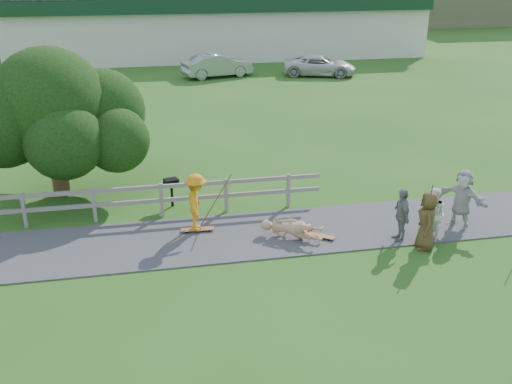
% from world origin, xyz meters
% --- Properties ---
extents(ground, '(260.00, 260.00, 0.00)m').
position_xyz_m(ground, '(0.00, 0.00, 0.00)').
color(ground, '#275919').
rests_on(ground, ground).
extents(path, '(34.00, 3.00, 0.04)m').
position_xyz_m(path, '(0.00, 1.50, 0.02)').
color(path, '#39393C').
rests_on(path, ground).
extents(fence, '(15.05, 0.10, 1.10)m').
position_xyz_m(fence, '(-4.62, 3.30, 0.72)').
color(fence, slate).
rests_on(fence, ground).
extents(strip_mall, '(32.50, 10.75, 5.10)m').
position_xyz_m(strip_mall, '(4.00, 34.94, 2.58)').
color(strip_mall, silver).
rests_on(strip_mall, ground).
extents(skater_rider, '(0.74, 1.16, 1.70)m').
position_xyz_m(skater_rider, '(-1.04, 2.00, 0.85)').
color(skater_rider, orange).
rests_on(skater_rider, ground).
extents(skater_fallen, '(1.33, 1.73, 0.65)m').
position_xyz_m(skater_fallen, '(1.53, 1.04, 0.33)').
color(skater_fallen, tan).
rests_on(skater_fallen, ground).
extents(spectator_a, '(0.76, 0.88, 1.57)m').
position_xyz_m(spectator_a, '(5.37, 0.22, 0.78)').
color(spectator_a, white).
rests_on(spectator_a, ground).
extents(spectator_b, '(0.45, 0.94, 1.56)m').
position_xyz_m(spectator_b, '(4.52, 0.42, 0.78)').
color(spectator_b, gray).
rests_on(spectator_b, ground).
extents(spectator_c, '(0.74, 0.93, 1.66)m').
position_xyz_m(spectator_c, '(4.99, -0.17, 0.83)').
color(spectator_c, brown).
rests_on(spectator_c, ground).
extents(spectator_d, '(1.36, 1.69, 1.80)m').
position_xyz_m(spectator_d, '(6.61, 0.88, 0.90)').
color(spectator_d, '#B9B8B4').
rests_on(spectator_d, ground).
extents(car_silver, '(4.92, 2.76, 1.54)m').
position_xyz_m(car_silver, '(2.58, 25.09, 0.77)').
color(car_silver, '#979A9F').
rests_on(car_silver, ground).
extents(car_white, '(5.28, 3.57, 1.34)m').
position_xyz_m(car_white, '(9.45, 24.26, 0.67)').
color(car_white, silver).
rests_on(car_white, ground).
extents(tree, '(5.83, 5.83, 4.63)m').
position_xyz_m(tree, '(-5.25, 5.76, 2.31)').
color(tree, black).
rests_on(tree, ground).
extents(bbq, '(0.51, 0.44, 0.94)m').
position_xyz_m(bbq, '(-1.65, 4.05, 0.47)').
color(bbq, black).
rests_on(bbq, ground).
extents(longboard_rider, '(0.95, 0.27, 0.11)m').
position_xyz_m(longboard_rider, '(-1.04, 2.00, 0.05)').
color(longboard_rider, '#955E30').
rests_on(longboard_rider, ground).
extents(longboard_fallen, '(0.87, 0.71, 0.10)m').
position_xyz_m(longboard_fallen, '(2.33, 0.94, 0.05)').
color(longboard_fallen, '#955E30').
rests_on(longboard_fallen, ground).
extents(helmet, '(0.28, 0.28, 0.28)m').
position_xyz_m(helmet, '(2.13, 1.39, 0.14)').
color(helmet, '#AE2010').
rests_on(helmet, ground).
extents(pole_rider, '(0.03, 0.03, 1.84)m').
position_xyz_m(pole_rider, '(-0.44, 2.40, 0.92)').
color(pole_rider, brown).
rests_on(pole_rider, ground).
extents(pole_spec_left, '(0.03, 0.03, 1.90)m').
position_xyz_m(pole_spec_left, '(4.94, -0.21, 0.95)').
color(pole_spec_left, brown).
rests_on(pole_spec_left, ground).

